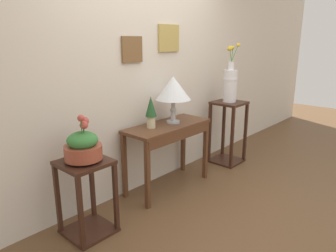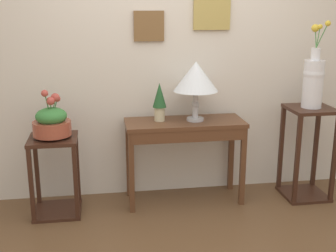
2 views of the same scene
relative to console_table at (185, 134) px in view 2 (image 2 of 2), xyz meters
name	(u,v)px [view 2 (image 2 of 2)]	position (x,y,z in m)	size (l,w,h in m)	color
back_wall_with_art	(168,43)	(-0.10, 0.32, 0.77)	(9.00, 0.13, 2.80)	beige
console_table	(185,134)	(0.00, 0.00, 0.00)	(1.04, 0.42, 0.75)	#56331E
table_lamp	(196,78)	(0.09, 0.02, 0.50)	(0.39, 0.39, 0.52)	#B7B7BC
potted_plant_on_console	(160,100)	(-0.22, 0.06, 0.30)	(0.12, 0.12, 0.34)	beige
pedestal_stand_left	(56,176)	(-1.13, -0.06, -0.30)	(0.40, 0.40, 0.68)	#381E14
planter_bowl_wide_left	(52,122)	(-1.12, -0.06, 0.17)	(0.31, 0.31, 0.41)	#9E4733
pedestal_stand_right	(307,153)	(1.13, -0.06, -0.21)	(0.40, 0.40, 0.85)	#381E14
flower_vase_tall_right	(313,79)	(1.13, -0.06, 0.48)	(0.19, 0.19, 0.76)	silver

